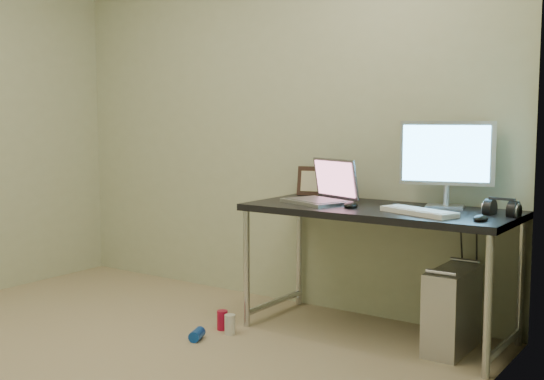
% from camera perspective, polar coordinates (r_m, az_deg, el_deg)
% --- Properties ---
extents(floor, '(3.50, 3.50, 0.00)m').
position_cam_1_polar(floor, '(3.63, -16.65, -14.53)').
color(floor, tan).
rests_on(floor, ground).
extents(wall_back, '(3.50, 0.02, 2.50)m').
position_cam_1_polar(wall_back, '(4.68, -0.11, 5.99)').
color(wall_back, beige).
rests_on(wall_back, ground).
extents(wall_right, '(0.02, 3.50, 2.50)m').
position_cam_1_polar(wall_right, '(2.29, 10.96, 5.65)').
color(wall_right, beige).
rests_on(wall_right, ground).
extents(desk, '(1.53, 0.67, 0.75)m').
position_cam_1_polar(desk, '(3.94, 8.92, -2.62)').
color(desk, black).
rests_on(desk, ground).
extents(tower_computer, '(0.19, 0.43, 0.48)m').
position_cam_1_polar(tower_computer, '(3.86, 14.83, -9.68)').
color(tower_computer, silver).
rests_on(tower_computer, ground).
extents(cable_a, '(0.01, 0.16, 0.69)m').
position_cam_1_polar(cable_a, '(4.10, 15.65, -6.25)').
color(cable_a, black).
rests_on(cable_a, ground).
extents(cable_b, '(0.02, 0.11, 0.71)m').
position_cam_1_polar(cable_b, '(4.06, 16.75, -6.70)').
color(cable_b, black).
rests_on(cable_b, ground).
extents(can_red, '(0.07, 0.07, 0.12)m').
position_cam_1_polar(can_red, '(4.14, -4.18, -10.81)').
color(can_red, '#B41035').
rests_on(can_red, ground).
extents(can_white, '(0.07, 0.07, 0.12)m').
position_cam_1_polar(can_white, '(4.05, -3.53, -11.17)').
color(can_white, silver).
rests_on(can_white, ground).
extents(can_blue, '(0.10, 0.13, 0.06)m').
position_cam_1_polar(can_blue, '(3.98, -6.30, -11.93)').
color(can_blue, '#0F42B2').
rests_on(can_blue, ground).
extents(laptop, '(0.46, 0.42, 0.26)m').
position_cam_1_polar(laptop, '(4.10, 4.34, -0.20)').
color(laptop, silver).
rests_on(laptop, desk).
extents(monitor, '(0.51, 0.20, 0.49)m').
position_cam_1_polar(monitor, '(3.96, 14.41, 2.67)').
color(monitor, silver).
rests_on(monitor, desk).
extents(keyboard, '(0.46, 0.28, 0.03)m').
position_cam_1_polar(keyboard, '(3.70, 12.17, -1.79)').
color(keyboard, white).
rests_on(keyboard, desk).
extents(mouse_right, '(0.08, 0.12, 0.04)m').
position_cam_1_polar(mouse_right, '(3.54, 17.06, -2.16)').
color(mouse_right, black).
rests_on(mouse_right, desk).
extents(mouse_left, '(0.11, 0.14, 0.04)m').
position_cam_1_polar(mouse_left, '(3.90, 6.61, -1.15)').
color(mouse_left, black).
rests_on(mouse_left, desk).
extents(headphones, '(0.18, 0.11, 0.12)m').
position_cam_1_polar(headphones, '(3.76, 18.65, -1.56)').
color(headphones, black).
rests_on(headphones, desk).
extents(picture_frame, '(0.25, 0.14, 0.19)m').
position_cam_1_polar(picture_frame, '(4.45, 3.65, 0.75)').
color(picture_frame, black).
rests_on(picture_frame, desk).
extents(webcam, '(0.05, 0.04, 0.12)m').
position_cam_1_polar(webcam, '(4.37, 5.55, 0.54)').
color(webcam, silver).
rests_on(webcam, desk).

